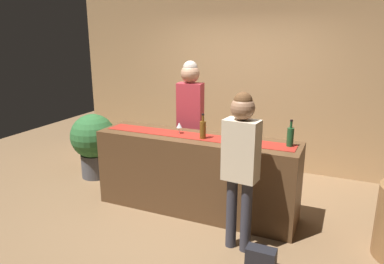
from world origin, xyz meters
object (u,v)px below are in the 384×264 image
object	(u,v)px
bartender	(190,111)
potted_plant_tall	(93,141)
wine_glass_near_customer	(179,126)
wine_bottle_green	(290,137)
handbag	(261,259)
wine_glass_mid_counter	(227,131)
customer_sipping	(241,157)
wine_bottle_amber	(203,130)

from	to	relation	value
bartender	potted_plant_tall	distance (m)	1.64
potted_plant_tall	wine_glass_near_customer	bearing A→B (deg)	-12.37
wine_bottle_green	potted_plant_tall	size ratio (longest dim) A/B	0.31
handbag	bartender	bearing A→B (deg)	133.78
wine_glass_mid_counter	customer_sipping	size ratio (longest dim) A/B	0.09
wine_glass_near_customer	bartender	size ratio (longest dim) A/B	0.08
wine_bottle_amber	potted_plant_tall	distance (m)	2.09
wine_bottle_green	handbag	xyz separation A→B (m)	(-0.06, -0.90, -0.97)
customer_sipping	handbag	world-z (taller)	customer_sipping
wine_bottle_amber	bartender	size ratio (longest dim) A/B	0.17
wine_bottle_amber	bartender	bearing A→B (deg)	124.97
wine_bottle_green	wine_glass_near_customer	world-z (taller)	wine_bottle_green
wine_bottle_amber	bartender	world-z (taller)	bartender
wine_bottle_green	wine_glass_mid_counter	world-z (taller)	wine_bottle_green
handbag	wine_glass_mid_counter	bearing A→B (deg)	126.72
potted_plant_tall	handbag	world-z (taller)	potted_plant_tall
wine_glass_near_customer	wine_bottle_green	bearing A→B (deg)	1.28
wine_glass_near_customer	customer_sipping	size ratio (longest dim) A/B	0.09
wine_glass_near_customer	handbag	size ratio (longest dim) A/B	0.51
customer_sipping	wine_glass_mid_counter	bearing A→B (deg)	125.70
wine_bottle_green	bartender	bearing A→B (deg)	159.72
wine_glass_near_customer	wine_bottle_amber	bearing A→B (deg)	-13.25
bartender	customer_sipping	bearing A→B (deg)	125.86
wine_glass_mid_counter	customer_sipping	xyz separation A→B (m)	(0.36, -0.63, -0.06)
wine_glass_near_customer	wine_glass_mid_counter	bearing A→B (deg)	1.29
customer_sipping	wine_glass_near_customer	bearing A→B (deg)	153.54
wine_bottle_green	handbag	distance (m)	1.33
wine_glass_mid_counter	bartender	size ratio (longest dim) A/B	0.08
wine_glass_near_customer	potted_plant_tall	size ratio (longest dim) A/B	0.15
bartender	handbag	distance (m)	2.23
bartender	handbag	world-z (taller)	bartender
wine_bottle_amber	potted_plant_tall	bearing A→B (deg)	167.48
wine_bottle_green	customer_sipping	world-z (taller)	customer_sipping
bartender	handbag	xyz separation A→B (m)	(1.37, -1.43, -1.03)
handbag	potted_plant_tall	bearing A→B (deg)	157.02
wine_bottle_green	bartender	distance (m)	1.52
wine_glass_mid_counter	bartender	bearing A→B (deg)	142.53
wine_bottle_amber	wine_glass_mid_counter	bearing A→B (deg)	19.91
potted_plant_tall	handbag	bearing A→B (deg)	-22.98
wine_bottle_green	customer_sipping	bearing A→B (deg)	-119.02
wine_glass_mid_counter	potted_plant_tall	xyz separation A→B (m)	(-2.24, 0.34, -0.50)
wine_glass_mid_counter	handbag	distance (m)	1.47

